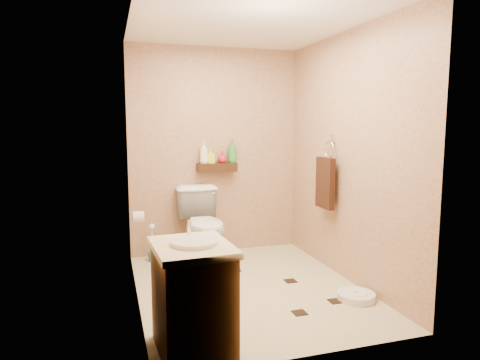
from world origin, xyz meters
name	(u,v)px	position (x,y,z in m)	size (l,w,h in m)	color
ground	(248,288)	(0.00, 0.00, 0.00)	(2.50, 2.50, 0.00)	beige
wall_back	(215,152)	(0.00, 1.25, 1.20)	(2.00, 0.04, 2.40)	tan
wall_front	(311,175)	(0.00, -1.25, 1.20)	(2.00, 0.04, 2.40)	tan
wall_left	(134,162)	(-1.00, 0.00, 1.20)	(0.04, 2.50, 2.40)	tan
wall_right	(347,157)	(1.00, 0.00, 1.20)	(0.04, 2.50, 2.40)	tan
ceiling	(249,21)	(0.00, 0.00, 2.40)	(2.00, 2.50, 0.02)	white
wall_shelf	(217,167)	(0.00, 1.17, 1.02)	(0.46, 0.14, 0.10)	#3A1F0F
floor_accents	(259,289)	(0.08, -0.08, 0.00)	(1.26, 1.25, 0.01)	black
toilet	(203,226)	(-0.24, 0.83, 0.41)	(0.46, 0.81, 0.83)	white
vanity	(193,296)	(-0.70, -0.95, 0.38)	(0.53, 0.63, 0.85)	brown
bathroom_scale	(356,296)	(0.81, -0.54, 0.03)	(0.36, 0.36, 0.07)	white
toilet_brush	(152,248)	(-0.77, 1.07, 0.15)	(0.10, 0.10, 0.43)	#1B6A6D
towel_ring	(325,180)	(0.91, 0.25, 0.95)	(0.12, 0.30, 0.76)	silver
toilet_paper	(138,217)	(-0.94, 0.65, 0.60)	(0.12, 0.11, 0.12)	white
bottle_a	(204,152)	(-0.15, 1.17, 1.20)	(0.10, 0.10, 0.25)	white
bottle_b	(210,156)	(-0.08, 1.17, 1.15)	(0.08, 0.08, 0.17)	#ECFF35
bottle_c	(222,157)	(0.07, 1.17, 1.14)	(0.10, 0.10, 0.14)	red
bottle_d	(232,151)	(0.19, 1.17, 1.21)	(0.11, 0.11, 0.27)	green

